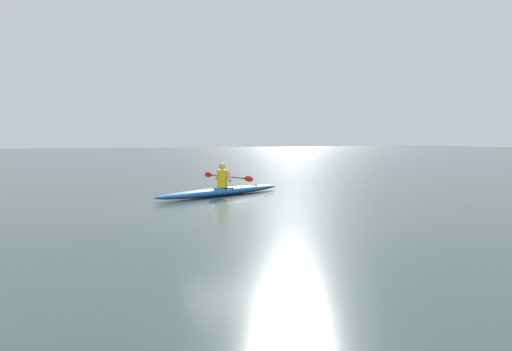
{
  "coord_description": "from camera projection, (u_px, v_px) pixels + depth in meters",
  "views": [
    {
      "loc": [
        3.68,
        10.83,
        1.79
      ],
      "look_at": [
        -0.03,
        1.53,
        0.95
      ],
      "focal_mm": 30.91,
      "sensor_mm": 36.0,
      "label": 1
    }
  ],
  "objects": [
    {
      "name": "kayaker",
      "position": [
        223.0,
        177.0,
        13.84
      ],
      "size": [
        0.89,
        2.33,
        0.77
      ],
      "color": "yellow",
      "rests_on": "kayak"
    },
    {
      "name": "ground_plane",
      "position": [
        234.0,
        207.0,
        11.54
      ],
      "size": [
        160.0,
        160.0,
        0.0
      ],
      "primitive_type": "plane",
      "color": "#384742"
    },
    {
      "name": "kayak",
      "position": [
        221.0,
        191.0,
        13.83
      ],
      "size": [
        4.62,
        2.17,
        0.26
      ],
      "color": "#1959A5",
      "rests_on": "ground"
    }
  ]
}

